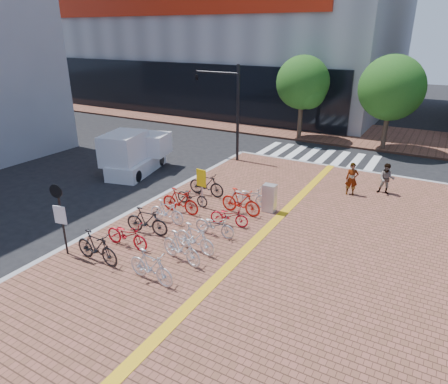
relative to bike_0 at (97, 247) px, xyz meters
The scene contains 29 objects.
ground 3.45m from the bike_0, 51.44° to the left, with size 120.00×120.00×0.00m, color black.
sidewalk 5.66m from the bike_0, 24.86° to the right, with size 14.00×34.00×0.15m, color brown.
tactile_strip 4.77m from the bike_0, 29.95° to the right, with size 0.40×34.00×0.01m, color gold.
kerb_west 3.10m from the bike_0, 128.77° to the right, with size 0.25×34.00×0.15m, color gray.
kerb_north 15.51m from the bike_0, 70.78° to the left, with size 14.00×0.25×0.15m, color gray.
far_sidewalk 23.74m from the bike_0, 84.92° to the left, with size 70.00×8.00×0.15m, color brown.
crosswalk 16.85m from the bike_0, 81.11° to the left, with size 7.50×4.00×0.01m.
street_trees 21.59m from the bike_0, 70.43° to the left, with size 16.20×4.60×6.35m.
bike_0 is the anchor object (origin of this frame).
bike_1 1.33m from the bike_0, 83.20° to the left, with size 0.65×1.88×0.99m, color red.
bike_2 2.49m from the bike_0, 86.94° to the left, with size 0.52×1.84×1.10m, color black.
bike_3 3.67m from the bike_0, 86.65° to the left, with size 0.47×1.67×1.00m, color white.
bike_4 4.75m from the bike_0, 88.48° to the left, with size 0.53×1.86×1.12m, color #A10F0B.
bike_5 5.73m from the bike_0, 88.94° to the left, with size 0.58×1.66×0.87m, color black.
bike_6 7.02m from the bike_0, 89.49° to the left, with size 0.54×1.92×1.15m, color black.
bike_7 2.36m from the bike_0, ahead, with size 0.52×1.83×1.10m, color silver.
bike_8 2.89m from the bike_0, 30.30° to the left, with size 0.52×1.84×1.11m, color silver.
bike_9 3.40m from the bike_0, 41.69° to the left, with size 0.51×1.79×1.08m, color silver.
bike_10 4.46m from the bike_0, 55.47° to the left, with size 0.60×1.73×0.91m, color #AEAEB3.
bike_11 5.39m from the bike_0, 61.26° to the left, with size 0.57×1.64×0.86m, color #AF0C1C.
bike_12 6.45m from the bike_0, 67.35° to the left, with size 0.54×1.92×1.15m, color #B0160C.
bike_13 7.40m from the bike_0, 70.95° to the left, with size 0.62×1.78×0.93m, color silver.
pedestrian_a 12.27m from the bike_0, 59.97° to the left, with size 0.58×0.38×1.60m, color gray.
pedestrian_b 13.83m from the bike_0, 56.71° to the left, with size 0.74×0.58×1.53m, color #4F5164.
utility_box 7.66m from the bike_0, 63.22° to the left, with size 0.57×0.42×1.25m, color silver.
yellow_sign 5.76m from the bike_0, 83.44° to the left, with size 0.50×0.13×1.83m.
notice_sign 1.80m from the bike_0, behind, with size 0.50×0.16×2.69m.
traffic_light_pole 13.58m from the bike_0, 101.62° to the left, with size 3.07×1.18×5.72m.
box_truck 9.95m from the bike_0, 123.50° to the left, with size 2.71×4.48×2.42m.
Camera 1 is at (7.59, -10.89, 7.60)m, focal length 32.00 mm.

